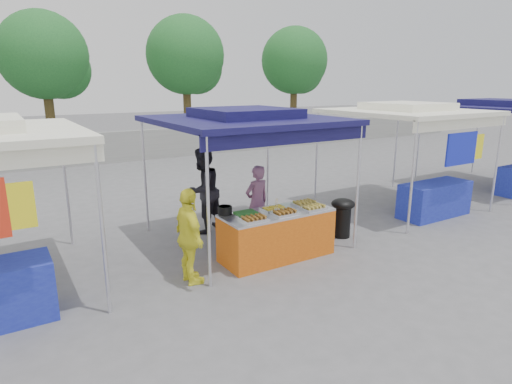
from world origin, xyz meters
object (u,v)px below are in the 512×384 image
helper_man (203,190)px  vendor_woman (257,202)px  vendor_table (277,235)px  cooking_pot (225,210)px  customer_person (189,237)px  wok_burner (343,214)px

helper_man → vendor_woman: bearing=102.4°
vendor_table → cooking_pot: (-0.85, 0.34, 0.50)m
vendor_woman → helper_man: (-0.73, 0.92, 0.15)m
vendor_woman → customer_person: 2.23m
wok_burner → vendor_woman: size_ratio=0.54×
vendor_woman → customer_person: bearing=24.5°
cooking_pot → wok_burner: bearing=-3.4°
cooking_pot → customer_person: 0.99m
cooking_pot → vendor_table: bearing=-21.8°
vendor_woman → customer_person: (-1.91, -1.14, 0.01)m
cooking_pot → wok_burner: size_ratio=0.30×
wok_burner → vendor_table: bearing=163.3°
vendor_table → helper_man: helper_man is taller
vendor_table → helper_man: bearing=105.0°
vendor_table → vendor_woman: 1.08m
cooking_pot → vendor_woman: bearing=32.5°
wok_burner → vendor_woman: bearing=128.4°
vendor_woman → wok_burner: bearing=144.9°
vendor_table → customer_person: bearing=-175.7°
vendor_table → customer_person: size_ratio=1.32×
cooking_pot → helper_man: bearing=78.5°
cooking_pot → wok_burner: (2.57, -0.15, -0.45)m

